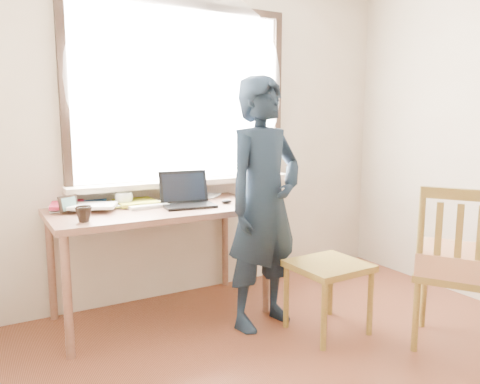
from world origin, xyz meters
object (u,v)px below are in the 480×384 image
mug_dark (84,214)px  work_chair (328,274)px  laptop (187,198)px  side_chair (458,263)px  desk (159,219)px  mug_white (124,199)px  person (264,204)px

mug_dark → work_chair: (1.44, -0.58, -0.45)m
laptop → side_chair: laptop is taller
side_chair → laptop: bearing=132.8°
side_chair → desk: bearing=136.4°
mug_white → side_chair: 2.26m
desk → side_chair: bearing=-43.6°
desk → mug_dark: mug_dark is taller
mug_white → work_chair: size_ratio=0.26×
laptop → person: 0.58m
laptop → person: bearing=-50.1°
mug_dark → person: 1.16m
laptop → side_chair: size_ratio=0.38×
work_chair → laptop: bearing=131.7°
laptop → mug_dark: (-0.76, -0.19, -0.01)m
laptop → side_chair: bearing=-47.2°
laptop → mug_dark: 0.78m
desk → mug_white: mug_white is taller
laptop → work_chair: (0.68, -0.77, -0.46)m
desk → work_chair: size_ratio=3.11×
mug_white → mug_dark: mug_white is taller
mug_white → side_chair: side_chair is taller
laptop → side_chair: 1.84m
work_chair → mug_white: bearing=137.9°
mug_white → side_chair: size_ratio=0.12×
mug_white → work_chair: mug_white is taller
work_chair → side_chair: (0.55, -0.56, 0.14)m
work_chair → side_chair: side_chair is taller
work_chair → side_chair: 0.80m
laptop → mug_white: laptop is taller
person → side_chair: bearing=-57.2°
mug_dark → work_chair: 1.62m
work_chair → person: (-0.31, 0.32, 0.45)m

